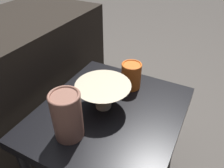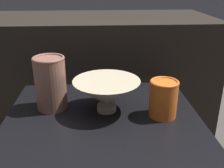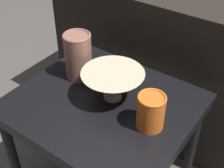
# 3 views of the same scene
# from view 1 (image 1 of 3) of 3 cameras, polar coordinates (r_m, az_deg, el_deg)

# --- Properties ---
(table) EXTENTS (0.59, 0.52, 0.49)m
(table) POSITION_cam_1_polar(r_m,az_deg,el_deg) (0.87, -0.54, -9.92)
(table) COLOR black
(table) RESTS_ON ground_plane
(couch_backdrop) EXTENTS (1.09, 0.50, 0.70)m
(couch_backdrop) POSITION_cam_1_polar(r_m,az_deg,el_deg) (1.24, -25.10, -2.60)
(couch_backdrop) COLOR black
(couch_backdrop) RESTS_ON ground_plane
(bowl) EXTENTS (0.21, 0.21, 0.10)m
(bowl) POSITION_cam_1_polar(r_m,az_deg,el_deg) (0.81, -2.32, -2.63)
(bowl) COLOR #C1B293
(bowl) RESTS_ON table
(vase_textured_left) EXTENTS (0.10, 0.10, 0.17)m
(vase_textured_left) POSITION_cam_1_polar(r_m,az_deg,el_deg) (0.70, -11.66, -7.95)
(vase_textured_left) COLOR brown
(vase_textured_left) RESTS_ON table
(vase_colorful_right) EXTENTS (0.09, 0.09, 0.11)m
(vase_colorful_right) POSITION_cam_1_polar(r_m,az_deg,el_deg) (0.92, 5.04, 2.32)
(vase_colorful_right) COLOR orange
(vase_colorful_right) RESTS_ON table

